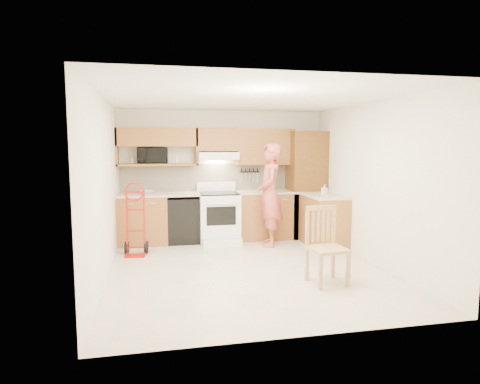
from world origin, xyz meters
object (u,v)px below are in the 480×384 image
object	(u,v)px
range	(219,213)
dining_chair	(328,246)
microwave	(152,156)
person	(270,195)
hand_truck	(135,223)

from	to	relation	value
range	dining_chair	size ratio (longest dim) A/B	1.09
microwave	person	bearing A→B (deg)	-24.85
dining_chair	person	bearing A→B (deg)	89.87
microwave	hand_truck	size ratio (longest dim) A/B	0.49
hand_truck	dining_chair	size ratio (longest dim) A/B	1.08
person	dining_chair	distance (m)	2.25
microwave	person	size ratio (longest dim) A/B	0.29
range	microwave	bearing A→B (deg)	166.90
range	person	distance (m)	1.04
person	range	bearing A→B (deg)	-107.55
hand_truck	person	bearing A→B (deg)	10.80
microwave	person	xyz separation A→B (m)	(2.08, -0.74, -0.71)
hand_truck	microwave	bearing A→B (deg)	78.07
person	hand_truck	world-z (taller)	person
microwave	person	world-z (taller)	person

